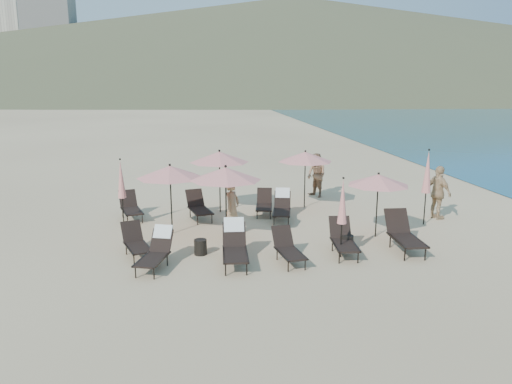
{
  "coord_description": "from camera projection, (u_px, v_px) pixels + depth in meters",
  "views": [
    {
      "loc": [
        -3.16,
        -13.14,
        4.83
      ],
      "look_at": [
        -1.1,
        3.5,
        1.1
      ],
      "focal_mm": 35.0,
      "sensor_mm": 36.0,
      "label": 1
    }
  ],
  "objects": [
    {
      "name": "umbrella_open_0",
      "position": [
        170.0,
        172.0,
        15.75
      ],
      "size": [
        2.14,
        2.14,
        2.3
      ],
      "color": "black",
      "rests_on": "ground"
    },
    {
      "name": "umbrella_open_2",
      "position": [
        378.0,
        180.0,
        15.45
      ],
      "size": [
        1.93,
        1.93,
        2.08
      ],
      "color": "black",
      "rests_on": "ground"
    },
    {
      "name": "ground",
      "position": [
        309.0,
        255.0,
        14.16
      ],
      "size": [
        800.0,
        800.0,
        0.0
      ],
      "primitive_type": "plane",
      "color": "#D6BA8C",
      "rests_on": "ground"
    },
    {
      "name": "lounger_8",
      "position": [
        264.0,
        203.0,
        18.47
      ],
      "size": [
        0.81,
        1.58,
        0.87
      ],
      "rotation": [
        0.0,
        0.0,
        -0.16
      ],
      "color": "black",
      "rests_on": "ground"
    },
    {
      "name": "umbrella_closed_2",
      "position": [
        121.0,
        179.0,
        16.6
      ],
      "size": [
        0.27,
        0.27,
        2.35
      ],
      "color": "black",
      "rests_on": "ground"
    },
    {
      "name": "lounger_6",
      "position": [
        131.0,
        207.0,
        17.84
      ],
      "size": [
        1.05,
        1.73,
        0.93
      ],
      "rotation": [
        0.0,
        0.0,
        0.29
      ],
      "color": "black",
      "rests_on": "ground"
    },
    {
      "name": "lounger_9",
      "position": [
        282.0,
        206.0,
        17.79
      ],
      "size": [
        0.91,
        1.71,
        1.01
      ],
      "rotation": [
        0.0,
        0.0,
        -0.2
      ],
      "color": "black",
      "rests_on": "ground"
    },
    {
      "name": "lounger_4",
      "position": [
        343.0,
        239.0,
        14.18
      ],
      "size": [
        0.76,
        1.68,
        0.94
      ],
      "rotation": [
        0.0,
        0.0,
        -0.09
      ],
      "color": "black",
      "rests_on": "ground"
    },
    {
      "name": "beachgoer_c",
      "position": [
        438.0,
        193.0,
        17.72
      ],
      "size": [
        0.8,
        1.22,
        1.92
      ],
      "primitive_type": "imported",
      "rotation": [
        0.0,
        0.0,
        1.89
      ],
      "color": "tan",
      "rests_on": "ground"
    },
    {
      "name": "umbrella_open_1",
      "position": [
        226.0,
        174.0,
        15.11
      ],
      "size": [
        2.19,
        2.19,
        2.36
      ],
      "color": "black",
      "rests_on": "ground"
    },
    {
      "name": "lounger_1",
      "position": [
        156.0,
        250.0,
        13.16
      ],
      "size": [
        1.02,
        1.69,
        1.0
      ],
      "rotation": [
        0.0,
        0.0,
        -0.3
      ],
      "color": "black",
      "rests_on": "ground"
    },
    {
      "name": "volcanic_headland",
      "position": [
        312.0,
        46.0,
        310.12
      ],
      "size": [
        690.0,
        690.0,
        55.0
      ],
      "color": "brown",
      "rests_on": "ground"
    },
    {
      "name": "side_table_0",
      "position": [
        200.0,
        247.0,
        14.18
      ],
      "size": [
        0.36,
        0.36,
        0.44
      ],
      "primitive_type": "cylinder",
      "color": "black",
      "rests_on": "ground"
    },
    {
      "name": "umbrella_closed_1",
      "position": [
        427.0,
        172.0,
        16.81
      ],
      "size": [
        0.31,
        0.31,
        2.63
      ],
      "color": "black",
      "rests_on": "ground"
    },
    {
      "name": "lounger_5",
      "position": [
        404.0,
        234.0,
        14.47
      ],
      "size": [
        0.77,
        1.88,
        1.07
      ],
      "rotation": [
        0.0,
        0.0,
        -0.04
      ],
      "color": "black",
      "rests_on": "ground"
    },
    {
      "name": "lounger_7",
      "position": [
        199.0,
        207.0,
        17.85
      ],
      "size": [
        1.01,
        1.75,
        0.95
      ],
      "rotation": [
        0.0,
        0.0,
        0.25
      ],
      "color": "black",
      "rests_on": "ground"
    },
    {
      "name": "beachgoer_a",
      "position": [
        232.0,
        208.0,
        15.86
      ],
      "size": [
        0.72,
        0.77,
        1.76
      ],
      "primitive_type": "imported",
      "rotation": [
        0.0,
        0.0,
        0.93
      ],
      "color": "tan",
      "rests_on": "ground"
    },
    {
      "name": "side_table_1",
      "position": [
        347.0,
        243.0,
        14.54
      ],
      "size": [
        0.39,
        0.39,
        0.45
      ],
      "primitive_type": "cylinder",
      "color": "black",
      "rests_on": "ground"
    },
    {
      "name": "lounger_3",
      "position": [
        288.0,
        248.0,
        13.55
      ],
      "size": [
        0.78,
        1.56,
        0.86
      ],
      "rotation": [
        0.0,
        0.0,
        0.15
      ],
      "color": "black",
      "rests_on": "ground"
    },
    {
      "name": "hotel_skyline",
      "position": [
        17.0,
        43.0,
        260.36
      ],
      "size": [
        109.0,
        82.0,
        55.0
      ],
      "color": "beige",
      "rests_on": "ground"
    },
    {
      "name": "beachgoer_b",
      "position": [
        316.0,
        175.0,
        21.13
      ],
      "size": [
        1.05,
        1.13,
        1.86
      ],
      "primitive_type": "imported",
      "rotation": [
        0.0,
        0.0,
        -1.09
      ],
      "color": "#8F664A",
      "rests_on": "ground"
    },
    {
      "name": "lounger_2",
      "position": [
        235.0,
        244.0,
        13.44
      ],
      "size": [
        0.73,
        1.8,
        1.1
      ],
      "rotation": [
        0.0,
        0.0,
        -0.05
      ],
      "color": "black",
      "rests_on": "ground"
    },
    {
      "name": "umbrella_open_3",
      "position": [
        219.0,
        157.0,
        18.4
      ],
      "size": [
        2.2,
        2.2,
        2.37
      ],
      "color": "black",
      "rests_on": "ground"
    },
    {
      "name": "umbrella_closed_0",
      "position": [
        343.0,
        202.0,
        13.68
      ],
      "size": [
        0.27,
        0.27,
        2.29
      ],
      "color": "black",
      "rests_on": "ground"
    },
    {
      "name": "lounger_0",
      "position": [
        136.0,
        242.0,
        14.03
      ],
      "size": [
        1.04,
        1.61,
        0.87
      ],
      "rotation": [
        0.0,
        0.0,
        0.34
      ],
      "color": "black",
      "rests_on": "ground"
    },
    {
      "name": "umbrella_open_4",
      "position": [
        305.0,
        157.0,
        19.14
      ],
      "size": [
        2.1,
        2.1,
        2.26
      ],
      "color": "black",
      "rests_on": "ground"
    }
  ]
}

